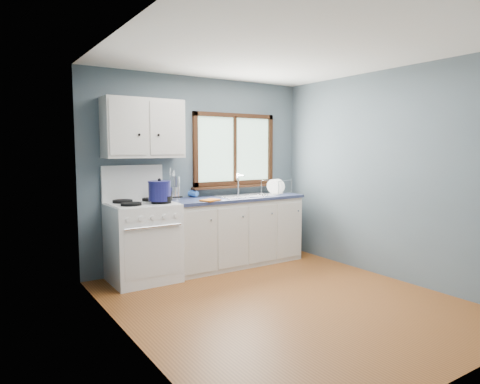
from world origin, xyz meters
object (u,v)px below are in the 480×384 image
sink (246,200)px  stockpot (160,191)px  gas_range (143,239)px  utensil_crock (173,193)px  skillet (161,198)px  thermos (177,188)px  dish_rack (276,190)px  base_cabinets (235,234)px

sink → stockpot: bearing=-172.5°
gas_range → sink: gas_range is taller
utensil_crock → stockpot: bearing=-135.0°
gas_range → skillet: size_ratio=3.27×
skillet → thermos: thermos is taller
skillet → dish_rack: 1.86m
utensil_crock → thermos: utensil_crock is taller
stockpot → utensil_crock: utensil_crock is taller
base_cabinets → skillet: 1.27m
sink → dish_rack: 0.56m
gas_range → thermos: 0.79m
sink → gas_range: bearing=-179.3°
gas_range → dish_rack: size_ratio=2.84×
skillet → utensil_crock: (0.27, 0.28, 0.02)m
sink → utensil_crock: 1.05m
base_cabinets → stockpot: bearing=-171.3°
skillet → stockpot: 0.09m
stockpot → thermos: bearing=40.4°
stockpot → thermos: (0.36, 0.31, -0.01)m
sink → skillet: bearing=-172.9°
sink → utensil_crock: bearing=173.4°
dish_rack → stockpot: bearing=164.9°
gas_range → skillet: 0.54m
utensil_crock → thermos: size_ratio=1.41×
thermos → dish_rack: size_ratio=0.61×
gas_range → thermos: (0.53, 0.15, 0.57)m
base_cabinets → gas_range: bearing=-179.2°
base_cabinets → stockpot: size_ratio=5.58×
base_cabinets → dish_rack: bearing=2.3°
gas_range → thermos: size_ratio=4.63×
utensil_crock → thermos: (0.07, 0.02, 0.06)m
thermos → sink: bearing=-8.1°
gas_range → stockpot: size_ratio=4.10×
sink → dish_rack: bearing=3.1°
utensil_crock → base_cabinets: bearing=-8.0°
sink → thermos: sink is taller
sink → stockpot: size_ratio=2.53×
sink → thermos: 0.99m
sink → utensil_crock: (-1.03, 0.12, 0.15)m
gas_range → dish_rack: bearing=1.4°
gas_range → skillet: bearing=-38.5°
base_cabinets → dish_rack: (0.73, 0.03, 0.56)m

